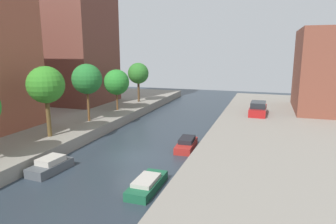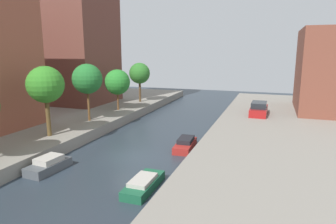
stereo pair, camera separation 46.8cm
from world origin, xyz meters
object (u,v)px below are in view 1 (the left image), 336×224
Objects in this scene: street_tree_3 at (87,79)px; moored_boat_right_3 at (186,144)px; street_tree_2 at (46,85)px; moored_boat_right_2 at (147,184)px; moored_boat_left_2 at (50,166)px; apartment_tower_far at (68,7)px; street_tree_5 at (138,73)px; parked_car at (258,109)px; street_tree_4 at (117,82)px.

moored_boat_right_3 is (11.03, -2.55, -4.90)m from street_tree_3.
moored_boat_right_2 is (10.77, -4.67, -4.99)m from street_tree_2.
apartment_tower_far is at bearing 121.55° from moored_boat_left_2.
apartment_tower_far is 4.69× the size of street_tree_5.
street_tree_5 is 25.91m from moored_boat_right_2.
street_tree_5 reaches higher than moored_boat_right_2.
moored_boat_right_2 is (-5.56, -19.47, -1.29)m from parked_car.
moored_boat_left_2 is (12.14, -19.77, -13.37)m from apartment_tower_far.
street_tree_4 reaches higher than moored_boat_right_3.
street_tree_2 is at bearing -137.82° from parked_car.
moored_boat_right_2 is 1.00× the size of moored_boat_right_3.
apartment_tower_far is at bearing 178.41° from parked_car.
apartment_tower_far is 15.44m from street_tree_3.
street_tree_4 is at bearing -170.42° from parked_car.
moored_boat_left_2 is (3.52, -10.19, -4.87)m from street_tree_3.
moored_boat_right_3 is (0.26, 8.03, 0.06)m from moored_boat_right_2.
parked_car is at bearing 65.14° from moored_boat_right_3.
street_tree_3 is at bearing 135.53° from moored_boat_right_2.
street_tree_2 is (8.62, -15.49, -8.47)m from apartment_tower_far.
parked_car is at bearing 42.18° from street_tree_2.
moored_boat_right_3 is at bearing -38.23° from street_tree_4.
street_tree_5 is 1.17× the size of parked_car.
street_tree_4 is 1.54× the size of moored_boat_left_2.
apartment_tower_far is at bearing 148.30° from moored_boat_right_3.
street_tree_2 reaches higher than parked_car.
parked_car is at bearing -12.57° from street_tree_5.
apartment_tower_far is 4.35× the size of street_tree_2.
moored_boat_right_3 is (11.03, 3.35, -4.93)m from street_tree_2.
street_tree_2 is 12.08m from street_tree_4.
apartment_tower_far is 4.39× the size of street_tree_3.
street_tree_4 is 0.90× the size of street_tree_5.
moored_boat_left_2 is (-12.81, -19.08, -1.20)m from parked_car.
moored_boat_right_2 is 8.03m from moored_boat_right_3.
moored_boat_left_2 is at bearing 176.94° from moored_boat_right_2.
street_tree_2 is 18.44m from street_tree_5.
moored_boat_left_2 is at bearing -81.20° from street_tree_5.
street_tree_2 is 1.20× the size of street_tree_4.
apartment_tower_far is at bearing 133.89° from moored_boat_right_2.
parked_car is (16.33, 14.80, -3.70)m from street_tree_2.
moored_boat_right_3 is at bearing 45.48° from moored_boat_left_2.
moored_boat_left_2 reaches higher than moored_boat_right_2.
street_tree_3 is at bearing -151.43° from parked_car.
apartment_tower_far reaches higher than street_tree_4.
apartment_tower_far reaches higher than street_tree_3.
parked_car is (16.33, -3.64, -3.36)m from street_tree_5.
street_tree_3 is (8.62, -9.58, -8.50)m from apartment_tower_far.
street_tree_2 is 1.59× the size of moored_boat_right_3.
street_tree_2 is at bearing -90.00° from street_tree_4.
moored_boat_left_2 is at bearing -50.60° from street_tree_2.
apartment_tower_far reaches higher than moored_boat_left_2.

